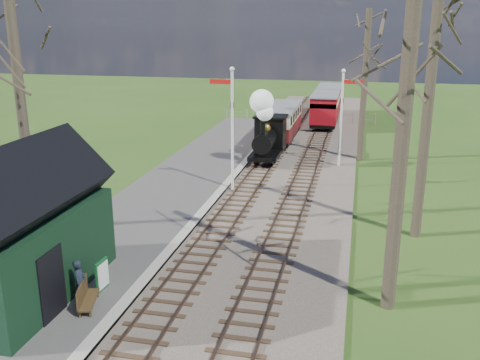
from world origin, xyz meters
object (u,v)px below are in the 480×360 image
object	(u,v)px
person	(80,282)
red_carriage_a	(325,109)
station_shed	(21,231)
semaphore_near	(231,121)
locomotive	(267,130)
red_carriage_b	(329,100)
bench	(85,296)
coach	(282,121)
semaphore_far	(343,111)
sign_board	(102,275)

from	to	relation	value
person	red_carriage_a	bearing A→B (deg)	-19.01
station_shed	semaphore_near	bearing A→B (deg)	73.62
semaphore_near	person	xyz separation A→B (m)	(-1.62, -12.20, -2.72)
locomotive	red_carriage_b	distance (m)	17.74
red_carriage_b	bench	distance (m)	36.23
semaphore_near	red_carriage_a	xyz separation A→B (m)	(3.37, 18.07, -2.09)
coach	semaphore_near	bearing A→B (deg)	-93.64
semaphore_far	red_carriage_b	size ratio (longest dim) A/B	1.09
red_carriage_a	person	size ratio (longest dim) A/B	3.73
coach	red_carriage_b	xyz separation A→B (m)	(2.60, 11.47, 0.04)
sign_board	semaphore_near	bearing A→B (deg)	82.82
red_carriage_a	sign_board	size ratio (longest dim) A/B	5.33
station_shed	locomotive	size ratio (longest dim) A/B	1.42
semaphore_near	red_carriage_a	world-z (taller)	semaphore_near
semaphore_near	person	distance (m)	12.60
coach	red_carriage_b	distance (m)	11.76
station_shed	semaphore_far	xyz separation A→B (m)	(8.67, 18.00, 1.08)
coach	red_carriage_a	size ratio (longest dim) A/B	1.35
red_carriage_a	bench	size ratio (longest dim) A/B	3.75
sign_board	red_carriage_a	bearing A→B (deg)	80.73
red_carriage_b	person	distance (m)	36.13
coach	bench	distance (m)	24.55
semaphore_far	coach	size ratio (longest dim) A/B	0.81
semaphore_near	coach	bearing A→B (deg)	86.36
station_shed	locomotive	distance (m)	18.54
locomotive	coach	world-z (taller)	locomotive
semaphore_far	sign_board	xyz separation A→B (m)	(-6.56, -17.23, -2.66)
sign_board	bench	world-z (taller)	sign_board
semaphore_far	semaphore_near	bearing A→B (deg)	-130.60
person	station_shed	bearing A→B (deg)	74.44
locomotive	coach	xyz separation A→B (m)	(0.01, 6.06, -0.55)
semaphore_near	semaphore_far	size ratio (longest dim) A/B	1.09
sign_board	person	xyz separation A→B (m)	(-0.21, -0.97, 0.21)
bench	semaphore_far	bearing A→B (deg)	70.30
coach	sign_board	distance (m)	23.45
semaphore_near	sign_board	distance (m)	11.69
coach	person	bearing A→B (deg)	-95.61
red_carriage_a	red_carriage_b	world-z (taller)	same
locomotive	person	xyz separation A→B (m)	(-2.38, -18.24, -1.14)
semaphore_near	red_carriage_b	size ratio (longest dim) A/B	1.19
locomotive	sign_board	size ratio (longest dim) A/B	4.49
station_shed	semaphore_near	size ratio (longest dim) A/B	1.01
semaphore_near	bench	size ratio (longest dim) A/B	4.44
coach	red_carriage_a	bearing A→B (deg)	66.48
semaphore_far	red_carriage_a	size ratio (longest dim) A/B	1.09
red_carriage_b	semaphore_far	bearing A→B (deg)	-84.24
station_shed	red_carriage_a	xyz separation A→B (m)	(6.90, 30.08, -0.73)
bench	station_shed	bearing A→B (deg)	171.19
bench	person	bearing A→B (deg)	147.33
coach	person	xyz separation A→B (m)	(-2.39, -24.30, -0.59)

